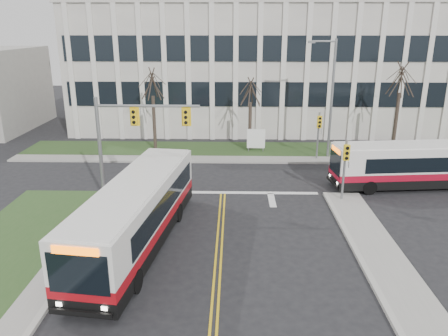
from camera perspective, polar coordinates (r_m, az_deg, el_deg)
ground at (r=20.33m, az=-0.74°, el=-11.66°), size 120.00×120.00×0.00m
sidewalk_west at (r=17.85m, az=-25.74°, el=-18.07°), size 1.20×26.00×0.14m
sidewalk_east at (r=17.51m, az=25.46°, el=-18.81°), size 2.00×26.00×0.14m
sidewalk_cross at (r=34.60m, az=8.48°, el=1.05°), size 44.00×1.60×0.14m
building_lawn at (r=37.27m, az=7.98°, el=2.29°), size 44.00×5.00×0.12m
office_building at (r=48.01m, az=6.69°, el=13.07°), size 40.00×16.00×12.00m
mast_arm_signal at (r=26.24m, az=-12.60°, el=4.81°), size 6.11×0.38×6.20m
signal_pole_near at (r=26.50m, az=15.55°, el=0.77°), size 0.34×0.39×3.80m
signal_pole_far at (r=34.52m, az=12.27°, el=4.97°), size 0.34×0.39×3.80m
streetlight at (r=34.97m, az=13.68°, el=9.53°), size 2.15×0.25×9.20m
directory_sign at (r=36.30m, az=4.21°, el=3.81°), size 1.50×0.12×2.00m
tree_left at (r=36.55m, az=-9.34°, el=10.65°), size 1.80×1.80×7.70m
tree_mid at (r=36.24m, az=3.49°, el=9.79°), size 1.80×1.80×6.82m
tree_right at (r=38.28m, az=22.11°, el=10.51°), size 1.80×1.80×8.25m
bus_main at (r=21.08m, az=-11.25°, el=-6.06°), size 4.04×12.11×3.17m
bus_cross at (r=30.83m, az=23.78°, el=0.20°), size 10.94×3.38×2.87m
newspaper_box_blue at (r=20.36m, az=-20.79°, el=-11.37°), size 0.53×0.49×0.95m
newspaper_box_red at (r=23.15m, az=-19.46°, el=-7.55°), size 0.64×0.61×0.95m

